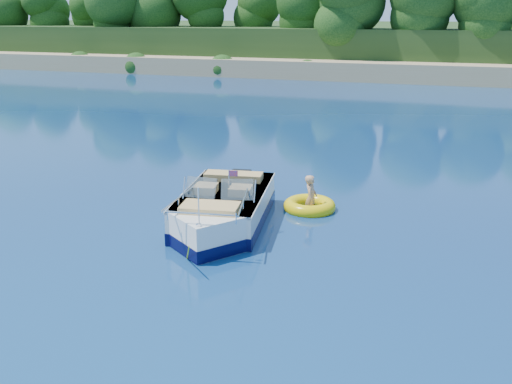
# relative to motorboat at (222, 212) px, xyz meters

# --- Properties ---
(ground) EXTENTS (160.00, 160.00, 0.00)m
(ground) POSITION_rel_motorboat_xyz_m (-0.22, -0.68, -0.38)
(ground) COLOR #0B1A4D
(ground) RESTS_ON ground
(shoreline) EXTENTS (170.00, 59.00, 6.00)m
(shoreline) POSITION_rel_motorboat_xyz_m (-0.22, 63.09, 0.60)
(shoreline) COLOR tan
(shoreline) RESTS_ON ground
(treeline) EXTENTS (150.00, 7.12, 8.19)m
(treeline) POSITION_rel_motorboat_xyz_m (-0.18, 40.33, 5.17)
(treeline) COLOR #302010
(treeline) RESTS_ON ground
(motorboat) EXTENTS (2.67, 5.78, 1.94)m
(motorboat) POSITION_rel_motorboat_xyz_m (0.00, 0.00, 0.00)
(motorboat) COLOR white
(motorboat) RESTS_ON ground
(tow_tube) EXTENTS (1.51, 1.51, 0.39)m
(tow_tube) POSITION_rel_motorboat_xyz_m (1.80, 2.01, -0.28)
(tow_tube) COLOR yellow
(tow_tube) RESTS_ON ground
(boy) EXTENTS (0.43, 0.79, 1.47)m
(boy) POSITION_rel_motorboat_xyz_m (1.85, 1.96, -0.38)
(boy) COLOR tan
(boy) RESTS_ON ground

